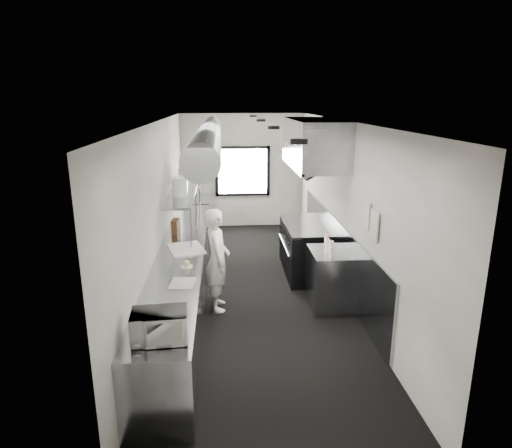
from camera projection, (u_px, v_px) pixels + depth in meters
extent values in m
cube|color=black|center=(254.00, 289.00, 7.61)|extent=(3.00, 8.00, 0.01)
cube|color=silver|center=(254.00, 121.00, 6.85)|extent=(3.00, 8.00, 0.01)
cube|color=beige|center=(242.00, 171.00, 11.07)|extent=(3.00, 0.02, 2.80)
cube|color=beige|center=(290.00, 336.00, 3.39)|extent=(3.00, 0.02, 2.80)
cube|color=beige|center=(160.00, 211.00, 7.13)|extent=(0.02, 8.00, 2.80)
cube|color=beige|center=(344.00, 208.00, 7.34)|extent=(0.02, 8.00, 2.80)
cube|color=gray|center=(336.00, 251.00, 7.86)|extent=(0.03, 5.50, 1.10)
cylinder|color=#9CA1A4|center=(209.00, 136.00, 7.25)|extent=(0.40, 6.40, 0.40)
cube|color=white|center=(243.00, 171.00, 11.03)|extent=(1.20, 0.03, 1.10)
cube|color=black|center=(242.00, 148.00, 10.90)|extent=(1.36, 0.03, 0.08)
cube|color=black|center=(243.00, 194.00, 11.21)|extent=(1.36, 0.03, 0.08)
cube|color=black|center=(217.00, 172.00, 11.01)|extent=(0.08, 0.03, 1.25)
cube|color=black|center=(268.00, 171.00, 11.10)|extent=(0.08, 0.03, 1.25)
cube|color=gray|center=(314.00, 143.00, 7.71)|extent=(0.80, 2.20, 0.80)
cube|color=gray|center=(292.00, 166.00, 7.79)|extent=(0.05, 2.20, 0.05)
cube|color=black|center=(309.00, 163.00, 7.80)|extent=(0.50, 2.10, 0.28)
cube|color=gray|center=(182.00, 278.00, 6.93)|extent=(0.70, 6.00, 0.90)
cube|color=gray|center=(184.00, 190.00, 8.07)|extent=(0.45, 3.00, 0.04)
cylinder|color=gray|center=(190.00, 229.00, 6.83)|extent=(0.04, 0.04, 0.66)
cylinder|color=gray|center=(196.00, 207.00, 8.17)|extent=(0.04, 0.04, 0.66)
cylinder|color=gray|center=(199.00, 192.00, 9.51)|extent=(0.04, 0.04, 0.66)
cube|color=black|center=(308.00, 250.00, 8.24)|extent=(0.85, 1.60, 0.90)
cube|color=gray|center=(309.00, 225.00, 8.11)|extent=(0.85, 1.60, 0.04)
cube|color=gray|center=(286.00, 250.00, 8.21)|extent=(0.03, 1.55, 0.80)
cylinder|color=gray|center=(284.00, 245.00, 8.18)|extent=(0.03, 1.30, 0.03)
cube|color=gray|center=(331.00, 279.00, 6.90)|extent=(0.65, 0.80, 0.90)
cube|color=gray|center=(196.00, 217.00, 10.48)|extent=(0.70, 1.20, 0.90)
cube|color=beige|center=(366.00, 215.00, 6.13)|extent=(0.02, 0.28, 0.38)
cube|color=beige|center=(374.00, 225.00, 5.81)|extent=(0.02, 0.28, 0.38)
imported|color=white|center=(217.00, 260.00, 6.73)|extent=(0.42, 0.60, 1.59)
imported|color=white|center=(159.00, 326.00, 4.26)|extent=(0.51, 0.41, 0.29)
cylinder|color=#A1AB9E|center=(153.00, 309.00, 4.82)|extent=(0.14, 0.14, 0.10)
cylinder|color=#A1AB9E|center=(150.00, 310.00, 4.80)|extent=(0.17, 0.17, 0.10)
cube|color=silver|center=(183.00, 283.00, 5.60)|extent=(0.34, 0.41, 0.01)
cylinder|color=silver|center=(187.00, 266.00, 6.15)|extent=(0.18, 0.18, 0.01)
sphere|color=#E2BF77|center=(187.00, 263.00, 6.14)|extent=(0.09, 0.09, 0.09)
cube|color=white|center=(186.00, 249.00, 6.86)|extent=(0.65, 0.76, 0.02)
cube|color=brown|center=(176.00, 226.00, 7.65)|extent=(0.14, 0.24, 0.25)
cylinder|color=silver|center=(180.00, 187.00, 7.40)|extent=(0.32, 0.32, 0.31)
cylinder|color=silver|center=(181.00, 184.00, 7.67)|extent=(0.27, 0.27, 0.29)
cylinder|color=silver|center=(184.00, 177.00, 8.35)|extent=(0.30, 0.30, 0.32)
cylinder|color=silver|center=(188.00, 171.00, 8.77)|extent=(0.31, 0.31, 0.38)
cylinder|color=white|center=(331.00, 252.00, 6.50)|extent=(0.07, 0.07, 0.16)
cylinder|color=white|center=(331.00, 248.00, 6.64)|extent=(0.09, 0.09, 0.20)
cylinder|color=white|center=(327.00, 246.00, 6.72)|extent=(0.08, 0.08, 0.20)
cylinder|color=white|center=(327.00, 243.00, 6.88)|extent=(0.06, 0.06, 0.16)
cylinder|color=white|center=(326.00, 239.00, 7.04)|extent=(0.07, 0.07, 0.19)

